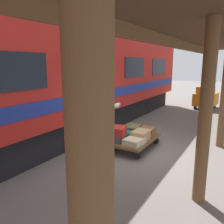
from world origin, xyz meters
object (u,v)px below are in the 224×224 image
(suitcase_tan_vintage, at_px, (141,135))
(suitcase_olive_duffel, at_px, (133,129))
(suitcase_cream_canvas, at_px, (134,141))
(suitcase_red_plastic, at_px, (118,131))
(porter_by_door, at_px, (106,115))
(train_car, at_px, (60,80))
(porter_in_overalls, at_px, (104,116))
(luggage_cart, at_px, (133,140))
(suitcase_slate_roller, at_px, (118,138))
(suitcase_brown_leather, at_px, (147,131))
(baggage_tug, at_px, (206,98))
(suitcase_teal_softside, at_px, (126,134))

(suitcase_tan_vintage, bearing_deg, suitcase_olive_duffel, -43.06)
(suitcase_cream_canvas, xyz_separation_m, suitcase_red_plastic, (0.55, -0.03, 0.23))
(suitcase_red_plastic, height_order, porter_by_door, porter_by_door)
(train_car, height_order, porter_in_overalls, train_car)
(luggage_cart, relative_size, porter_in_overalls, 1.05)
(suitcase_cream_canvas, bearing_deg, suitcase_slate_roller, 0.00)
(suitcase_slate_roller, relative_size, suitcase_brown_leather, 0.76)
(suitcase_olive_duffel, xyz_separation_m, porter_by_door, (0.83, 0.37, 0.48))
(luggage_cart, xyz_separation_m, suitcase_cream_canvas, (-0.26, 0.49, 0.14))
(suitcase_slate_roller, bearing_deg, baggage_tug, -97.15)
(luggage_cart, distance_m, suitcase_brown_leather, 0.59)
(suitcase_cream_canvas, height_order, porter_in_overalls, porter_in_overalls)
(suitcase_tan_vintage, bearing_deg, suitcase_brown_leather, -90.00)
(baggage_tug, bearing_deg, suitcase_slate_roller, 82.85)
(suitcase_cream_canvas, distance_m, suitcase_olive_duffel, 1.12)
(suitcase_cream_canvas, distance_m, suitcase_brown_leather, 0.99)
(train_car, height_order, suitcase_brown_leather, train_car)
(suitcase_slate_roller, bearing_deg, train_car, -7.66)
(suitcase_olive_duffel, distance_m, suitcase_slate_roller, 0.99)
(porter_by_door, bearing_deg, suitcase_tan_vintage, 174.66)
(suitcase_red_plastic, bearing_deg, suitcase_olive_duffel, -91.05)
(train_car, bearing_deg, porter_by_door, -171.11)
(suitcase_cream_canvas, bearing_deg, suitcase_teal_softside, -43.06)
(train_car, height_order, suitcase_slate_roller, train_car)
(train_car, xyz_separation_m, suitcase_slate_roller, (-2.58, 0.35, -1.65))
(train_car, xyz_separation_m, porter_in_overalls, (-1.80, -0.04, -1.14))
(suitcase_cream_canvas, bearing_deg, suitcase_olive_duffel, -61.85)
(suitcase_olive_duffel, relative_size, baggage_tug, 0.34)
(suitcase_tan_vintage, relative_size, suitcase_red_plastic, 1.12)
(luggage_cart, bearing_deg, suitcase_red_plastic, 58.64)
(suitcase_teal_softside, relative_size, suitcase_slate_roller, 1.33)
(suitcase_teal_softside, distance_m, suitcase_olive_duffel, 0.50)
(suitcase_teal_softside, xyz_separation_m, suitcase_olive_duffel, (0.00, -0.49, 0.04))
(suitcase_tan_vintage, height_order, porter_in_overalls, porter_in_overalls)
(luggage_cart, relative_size, baggage_tug, 1.00)
(suitcase_olive_duffel, bearing_deg, luggage_cart, 118.15)
(suitcase_teal_softside, height_order, suitcase_cream_canvas, suitcase_cream_canvas)
(porter_in_overalls, height_order, porter_by_door, same)
(suitcase_teal_softside, relative_size, porter_by_door, 0.36)
(suitcase_tan_vintage, bearing_deg, luggage_cart, -0.00)
(porter_in_overalls, bearing_deg, suitcase_brown_leather, -155.30)
(luggage_cart, bearing_deg, suitcase_slate_roller, 61.85)
(suitcase_teal_softside, relative_size, suitcase_cream_canvas, 1.06)
(suitcase_olive_duffel, xyz_separation_m, suitcase_slate_roller, (0.00, 0.99, -0.03))
(suitcase_slate_roller, bearing_deg, porter_by_door, -36.88)
(baggage_tug, bearing_deg, porter_by_door, 76.57)
(luggage_cart, relative_size, suitcase_tan_vintage, 2.92)
(porter_in_overalls, relative_size, porter_by_door, 1.00)
(suitcase_red_plastic, bearing_deg, suitcase_cream_canvas, 176.69)
(suitcase_brown_leather, relative_size, baggage_tug, 0.33)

